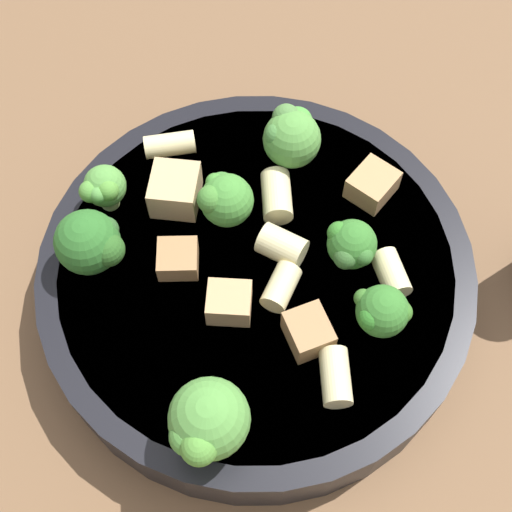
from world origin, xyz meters
The scene contains 20 objects.
ground_plane centered at (0.00, 0.00, 0.00)m, with size 2.00×2.00×0.00m, color brown.
pasta_bowl centered at (0.00, 0.00, 0.02)m, with size 0.24×0.24×0.04m.
broccoli_floret_0 centered at (-0.02, -0.07, 0.05)m, with size 0.03×0.03×0.03m.
broccoli_floret_1 centered at (0.01, 0.09, 0.05)m, with size 0.03×0.02×0.03m.
broccoli_floret_2 centered at (-0.02, 0.08, 0.06)m, with size 0.03×0.04×0.04m.
broccoli_floret_3 centered at (0.02, 0.02, 0.06)m, with size 0.03×0.03×0.03m.
broccoli_floret_4 centered at (0.07, 0.00, 0.06)m, with size 0.04×0.03×0.04m.
broccoli_floret_5 centered at (-0.10, 0.00, 0.06)m, with size 0.04×0.04×0.04m.
broccoli_floret_6 centered at (0.02, -0.05, 0.05)m, with size 0.03×0.03×0.03m.
rigatoni_0 centered at (0.06, 0.07, 0.04)m, with size 0.01×0.01×0.03m, color beige.
rigatoni_1 centered at (0.01, -0.07, 0.04)m, with size 0.01×0.01×0.02m, color beige.
rigatoni_2 centered at (0.04, 0.00, 0.05)m, with size 0.02×0.02×0.03m, color beige.
rigatoni_3 centered at (0.01, -0.01, 0.05)m, with size 0.02×0.02×0.02m, color beige.
rigatoni_4 centered at (-0.05, -0.06, 0.04)m, with size 0.01×0.01×0.03m, color beige.
rigatoni_5 centered at (-0.01, -0.02, 0.04)m, with size 0.01×0.01×0.02m, color beige.
chicken_chunk_0 centered at (-0.01, 0.04, 0.04)m, with size 0.02×0.02×0.01m, color #A87A4C.
chicken_chunk_1 centered at (-0.03, -0.04, 0.05)m, with size 0.02×0.02×0.02m, color #A87A4C.
chicken_chunk_2 centered at (0.03, 0.05, 0.05)m, with size 0.03×0.03×0.02m, color tan.
chicken_chunk_3 centered at (-0.03, 0.01, 0.04)m, with size 0.02×0.02×0.02m, color tan.
chicken_chunk_4 centered at (0.06, -0.05, 0.04)m, with size 0.02×0.02×0.02m, color tan.
Camera 1 is at (-0.17, -0.05, 0.38)m, focal length 50.00 mm.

